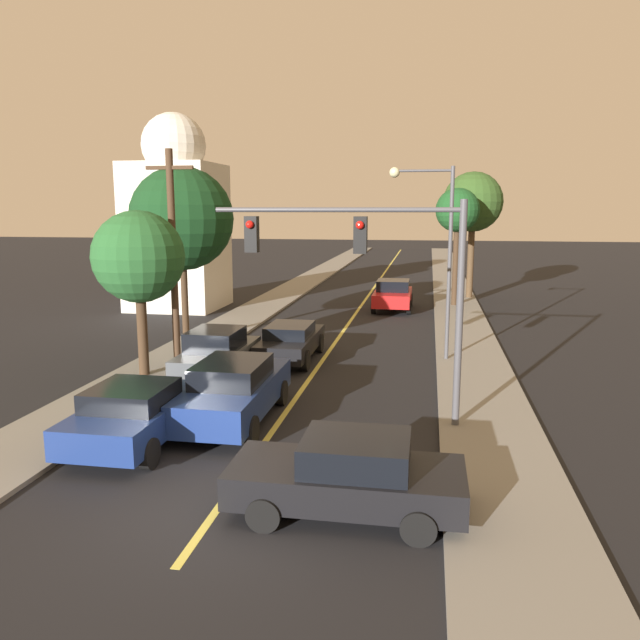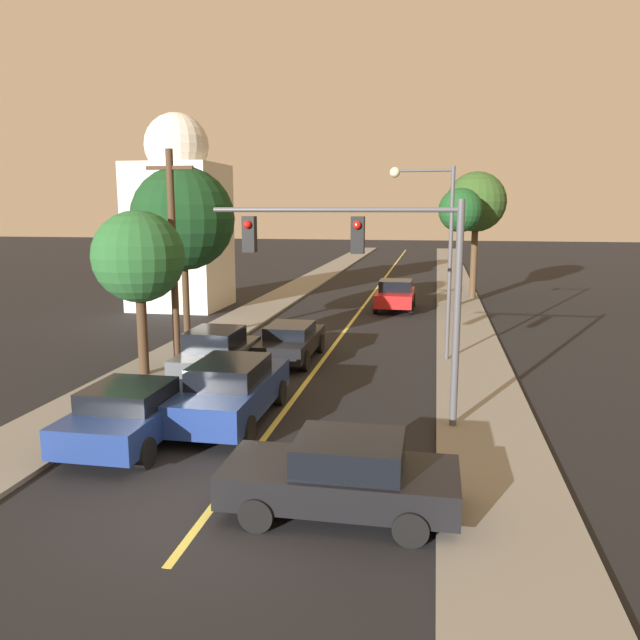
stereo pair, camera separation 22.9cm
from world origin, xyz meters
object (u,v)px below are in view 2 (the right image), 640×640
object	(u,v)px
traffic_signal_mast	(370,262)
domed_building_left	(180,220)
car_near_lane_front	(232,390)
tree_left_near	(139,257)
car_near_lane_second	(291,341)
tree_left_far	(183,219)
car_far_oncoming	(395,295)
car_crossing_right	(342,475)
streetlamp_right	(435,235)
tree_right_near	(476,203)
tree_right_far	(460,212)
car_outer_lane_second	(217,354)
car_outer_lane_front	(132,412)
utility_pole_left	(173,256)

from	to	relation	value
traffic_signal_mast	domed_building_left	xyz separation A→B (m)	(-12.26, 17.25, 0.66)
car_near_lane_front	tree_left_near	xyz separation A→B (m)	(-4.20, 3.56, 3.08)
car_near_lane_second	domed_building_left	world-z (taller)	domed_building_left
tree_left_far	domed_building_left	xyz separation A→B (m)	(-3.94, 8.93, -0.21)
car_far_oncoming	car_crossing_right	size ratio (longest dim) A/B	1.04
streetlamp_right	domed_building_left	size ratio (longest dim) A/B	0.65
traffic_signal_mast	tree_right_near	bearing A→B (deg)	80.68
car_near_lane_front	tree_left_far	size ratio (longest dim) A/B	0.71
car_near_lane_second	domed_building_left	xyz separation A→B (m)	(-8.77, 10.97, 4.10)
streetlamp_right	traffic_signal_mast	bearing A→B (deg)	-102.11
tree_right_far	domed_building_left	distance (m)	15.37
car_crossing_right	tree_right_near	world-z (taller)	tree_right_near
car_near_lane_front	tree_left_far	distance (m)	10.81
tree_left_far	tree_right_far	distance (m)	16.26
car_outer_lane_second	car_outer_lane_front	bearing A→B (deg)	-90.00
traffic_signal_mast	tree_left_near	bearing A→B (deg)	157.69
car_near_lane_front	domed_building_left	xyz separation A→B (m)	(-8.77, 17.65, 3.98)
traffic_signal_mast	car_near_lane_second	bearing A→B (deg)	119.07
tree_left_far	tree_right_far	size ratio (longest dim) A/B	1.08
car_outer_lane_front	car_far_oncoming	xyz separation A→B (m)	(4.76, 20.83, 0.07)
tree_right_far	car_outer_lane_front	bearing A→B (deg)	-109.82
car_near_lane_front	streetlamp_right	world-z (taller)	streetlamp_right
car_crossing_right	utility_pole_left	world-z (taller)	utility_pole_left
car_near_lane_second	streetlamp_right	world-z (taller)	streetlamp_right
car_near_lane_second	tree_left_near	bearing A→B (deg)	-143.35
streetlamp_right	tree_right_near	world-z (taller)	tree_right_near
car_outer_lane_second	car_crossing_right	distance (m)	9.82
tree_left_near	tree_right_far	size ratio (longest dim) A/B	0.82
car_near_lane_second	car_crossing_right	distance (m)	11.65
car_outer_lane_second	domed_building_left	world-z (taller)	domed_building_left
car_near_lane_front	streetlamp_right	bearing A→B (deg)	56.16
car_far_oncoming	traffic_signal_mast	size ratio (longest dim) A/B	0.70
car_outer_lane_second	utility_pole_left	distance (m)	3.63
car_crossing_right	tree_right_far	xyz separation A→B (m)	(2.79, 24.97, 4.53)
tree_left_far	car_near_lane_second	bearing A→B (deg)	-22.95
car_far_oncoming	tree_right_near	xyz separation A→B (m)	(4.36, 4.91, 4.95)
car_outer_lane_second	streetlamp_right	bearing A→B (deg)	28.15
car_near_lane_front	tree_right_far	bearing A→B (deg)	72.91
car_crossing_right	traffic_signal_mast	distance (m)	5.92
car_near_lane_front	traffic_signal_mast	xyz separation A→B (m)	(3.49, 0.40, 3.32)
car_outer_lane_second	tree_left_far	distance (m)	7.13
car_far_oncoming	tree_left_near	world-z (taller)	tree_left_near
car_far_oncoming	utility_pole_left	size ratio (longest dim) A/B	0.60
car_near_lane_second	tree_right_far	bearing A→B (deg)	65.51
tree_left_far	tree_right_far	xyz separation A→B (m)	(11.14, 11.84, 0.22)
streetlamp_right	tree_left_near	xyz separation A→B (m)	(-9.20, -3.91, -0.61)
car_far_oncoming	streetlamp_right	bearing A→B (deg)	100.09
car_near_lane_second	car_far_oncoming	size ratio (longest dim) A/B	1.04
tree_right_near	domed_building_left	xyz separation A→B (m)	(-16.09, -6.15, -0.96)
traffic_signal_mast	tree_right_far	size ratio (longest dim) A/B	0.96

